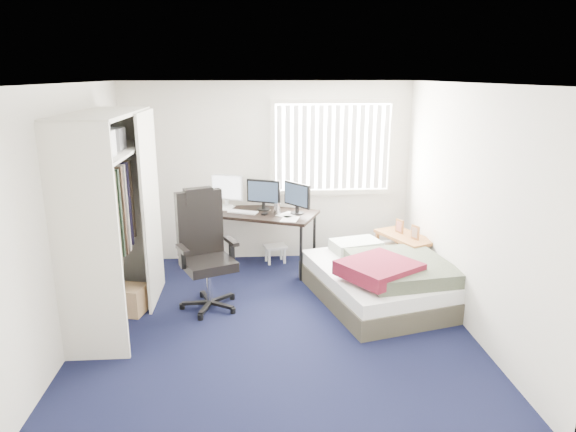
{
  "coord_description": "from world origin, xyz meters",
  "views": [
    {
      "loc": [
        -0.22,
        -5.01,
        2.58
      ],
      "look_at": [
        0.16,
        0.4,
        1.08
      ],
      "focal_mm": 32.0,
      "sensor_mm": 36.0,
      "label": 1
    }
  ],
  "objects_px": {
    "nightstand": "(405,240)",
    "office_chair": "(206,262)",
    "desk": "(258,210)",
    "bed": "(381,279)"
  },
  "relations": [
    {
      "from": "desk",
      "to": "nightstand",
      "type": "xyz_separation_m",
      "value": [
        1.91,
        -0.53,
        -0.31
      ]
    },
    {
      "from": "bed",
      "to": "office_chair",
      "type": "bearing_deg",
      "value": 179.71
    },
    {
      "from": "nightstand",
      "to": "bed",
      "type": "bearing_deg",
      "value": -123.99
    },
    {
      "from": "desk",
      "to": "office_chair",
      "type": "relative_size",
      "value": 1.29
    },
    {
      "from": "office_chair",
      "to": "bed",
      "type": "xyz_separation_m",
      "value": [
        2.04,
        -0.01,
        -0.26
      ]
    },
    {
      "from": "office_chair",
      "to": "nightstand",
      "type": "relative_size",
      "value": 1.48
    },
    {
      "from": "desk",
      "to": "bed",
      "type": "height_order",
      "value": "desk"
    },
    {
      "from": "bed",
      "to": "nightstand",
      "type": "bearing_deg",
      "value": 56.01
    },
    {
      "from": "nightstand",
      "to": "office_chair",
      "type": "bearing_deg",
      "value": -164.49
    },
    {
      "from": "desk",
      "to": "bed",
      "type": "xyz_separation_m",
      "value": [
        1.43,
        -1.24,
        -0.54
      ]
    }
  ]
}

